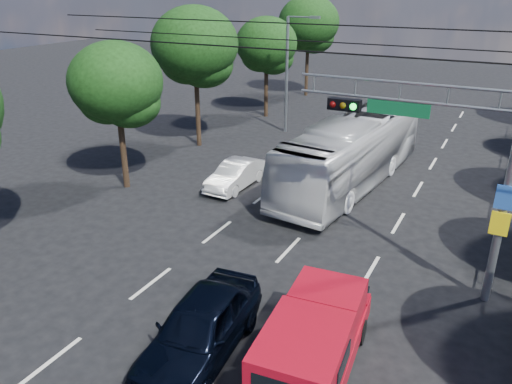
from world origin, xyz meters
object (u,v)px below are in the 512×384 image
Objects in this scene: navy_hatchback at (200,327)px; white_van at (236,175)px; red_pickup at (314,340)px; signal_mast at (470,126)px; white_bus at (351,153)px.

navy_hatchback reaches higher than white_van.
red_pickup reaches higher than white_van.
signal_mast is 9.56m from white_bus.
signal_mast is 2.03× the size of navy_hatchback.
red_pickup is 12.76m from white_bus.
navy_hatchback is (-5.07, -5.95, -4.45)m from signal_mast.
red_pickup is at bearing -70.51° from white_bus.
white_bus is at bearing 103.84° from red_pickup.
red_pickup is 0.45× the size of white_bus.
white_van is (-4.61, -2.75, -0.98)m from white_bus.
red_pickup is 1.39× the size of white_van.
navy_hatchback is at bearing -63.46° from white_van.
white_van is (-4.84, 10.27, -0.18)m from navy_hatchback.
red_pickup is 2.90m from navy_hatchback.
white_van is at bearing 156.46° from signal_mast.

